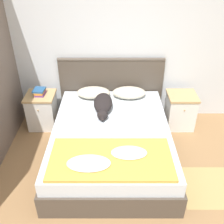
# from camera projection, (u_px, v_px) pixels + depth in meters

# --- Properties ---
(ground_plane) EXTENTS (16.00, 16.00, 0.00)m
(ground_plane) POSITION_uv_depth(u_px,v_px,m) (105.00, 222.00, 2.76)
(ground_plane) COLOR #997047
(wall_back) EXTENTS (9.00, 0.06, 2.55)m
(wall_back) POSITION_uv_depth(u_px,v_px,m) (108.00, 40.00, 3.86)
(wall_back) COLOR silver
(wall_back) RESTS_ON ground_plane
(bed) EXTENTS (1.55, 1.99, 0.49)m
(bed) POSITION_uv_depth(u_px,v_px,m) (112.00, 142.00, 3.51)
(bed) COLOR #4C4238
(bed) RESTS_ON ground_plane
(headboard) EXTENTS (1.63, 0.06, 1.03)m
(headboard) POSITION_uv_depth(u_px,v_px,m) (112.00, 87.00, 4.20)
(headboard) COLOR #4C4238
(headboard) RESTS_ON ground_plane
(nightstand_left) EXTENTS (0.44, 0.43, 0.56)m
(nightstand_left) POSITION_uv_depth(u_px,v_px,m) (43.00, 110.00, 4.10)
(nightstand_left) COLOR white
(nightstand_left) RESTS_ON ground_plane
(nightstand_right) EXTENTS (0.44, 0.43, 0.56)m
(nightstand_right) POSITION_uv_depth(u_px,v_px,m) (181.00, 110.00, 4.09)
(nightstand_right) COLOR white
(nightstand_right) RESTS_ON ground_plane
(pillow_left) EXTENTS (0.51, 0.32, 0.15)m
(pillow_left) POSITION_uv_depth(u_px,v_px,m) (94.00, 93.00, 4.00)
(pillow_left) COLOR beige
(pillow_left) RESTS_ON bed
(pillow_right) EXTENTS (0.51, 0.32, 0.15)m
(pillow_right) POSITION_uv_depth(u_px,v_px,m) (130.00, 93.00, 3.99)
(pillow_right) COLOR beige
(pillow_right) RESTS_ON bed
(quilt) EXTENTS (1.33, 0.67, 0.06)m
(quilt) POSITION_uv_depth(u_px,v_px,m) (111.00, 159.00, 2.84)
(quilt) COLOR gold
(quilt) RESTS_ON bed
(dog) EXTENTS (0.26, 0.70, 0.19)m
(dog) POSITION_uv_depth(u_px,v_px,m) (104.00, 104.00, 3.68)
(dog) COLOR black
(dog) RESTS_ON bed
(book_stack) EXTENTS (0.18, 0.21, 0.09)m
(book_stack) POSITION_uv_depth(u_px,v_px,m) (41.00, 91.00, 3.94)
(book_stack) COLOR #703D7F
(book_stack) RESTS_ON nightstand_left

